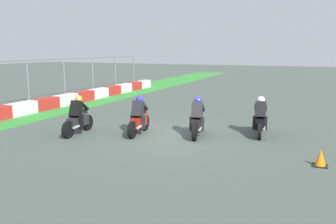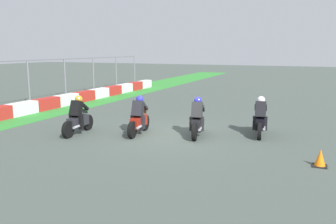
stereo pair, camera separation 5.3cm
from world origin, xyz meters
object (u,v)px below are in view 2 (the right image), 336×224
at_px(rider_lane_a, 260,119).
at_px(rider_lane_b, 197,120).
at_px(rider_lane_d, 78,118).
at_px(traffic_cone, 320,159).
at_px(rider_lane_c, 139,118).

height_order(rider_lane_a, rider_lane_b, same).
distance_m(rider_lane_d, traffic_cone, 8.74).
bearing_deg(rider_lane_c, rider_lane_d, 105.65).
distance_m(rider_lane_a, traffic_cone, 3.73).
bearing_deg(rider_lane_d, rider_lane_c, -72.81).
bearing_deg(rider_lane_d, rider_lane_a, -73.77).
height_order(rider_lane_b, rider_lane_c, same).
bearing_deg(traffic_cone, rider_lane_a, 35.35).
xyz_separation_m(rider_lane_a, traffic_cone, (-3.02, -2.15, -0.39)).
relative_size(rider_lane_a, rider_lane_c, 1.00).
xyz_separation_m(rider_lane_a, rider_lane_b, (-1.08, 2.18, 0.00)).
relative_size(rider_lane_a, rider_lane_b, 1.00).
bearing_deg(rider_lane_c, rider_lane_b, -81.54).
xyz_separation_m(rider_lane_c, traffic_cone, (-1.35, -6.52, -0.39)).
height_order(rider_lane_a, rider_lane_d, same).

